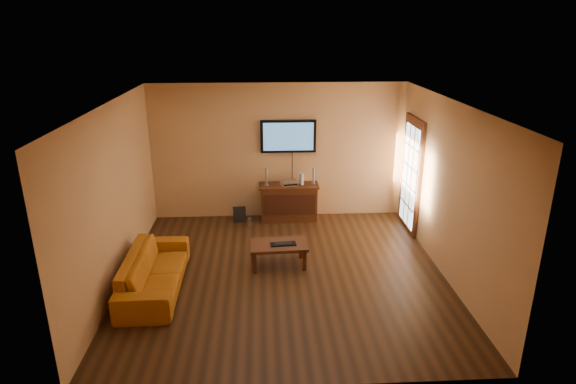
{
  "coord_description": "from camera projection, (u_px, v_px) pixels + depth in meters",
  "views": [
    {
      "loc": [
        -0.32,
        -6.74,
        3.77
      ],
      "look_at": [
        0.1,
        0.8,
        1.1
      ],
      "focal_mm": 30.0,
      "sensor_mm": 36.0,
      "label": 1
    }
  ],
  "objects": [
    {
      "name": "media_console",
      "position": [
        289.0,
        202.0,
        9.64
      ],
      "size": [
        1.18,
        0.45,
        0.74
      ],
      "color": "#3B1C0D",
      "rests_on": "ground"
    },
    {
      "name": "bottle",
      "position": [
        250.0,
        223.0,
        9.33
      ],
      "size": [
        0.07,
        0.07,
        0.21
      ],
      "color": "white",
      "rests_on": "ground"
    },
    {
      "name": "speaker_left",
      "position": [
        266.0,
        178.0,
        9.43
      ],
      "size": [
        0.09,
        0.09,
        0.34
      ],
      "color": "silver",
      "rests_on": "media_console"
    },
    {
      "name": "keyboard",
      "position": [
        283.0,
        244.0,
        7.74
      ],
      "size": [
        0.43,
        0.19,
        0.02
      ],
      "color": "black",
      "rests_on": "coffee_table"
    },
    {
      "name": "game_console",
      "position": [
        301.0,
        178.0,
        9.53
      ],
      "size": [
        0.1,
        0.18,
        0.24
      ],
      "primitive_type": "cube",
      "rotation": [
        0.0,
        0.0,
        0.29
      ],
      "color": "white",
      "rests_on": "media_console"
    },
    {
      "name": "coffee_table",
      "position": [
        278.0,
        247.0,
        7.8
      ],
      "size": [
        0.95,
        0.6,
        0.39
      ],
      "color": "#3B1C0D",
      "rests_on": "ground"
    },
    {
      "name": "television",
      "position": [
        288.0,
        136.0,
        9.38
      ],
      "size": [
        1.09,
        0.08,
        0.64
      ],
      "color": "black",
      "rests_on": "ground"
    },
    {
      "name": "ground_plane",
      "position": [
        285.0,
        274.0,
        7.62
      ],
      "size": [
        5.0,
        5.0,
        0.0
      ],
      "primitive_type": "plane",
      "color": "black",
      "rests_on": "ground"
    },
    {
      "name": "subwoofer",
      "position": [
        239.0,
        215.0,
        9.66
      ],
      "size": [
        0.27,
        0.27,
        0.25
      ],
      "primitive_type": "cube",
      "rotation": [
        0.0,
        0.0,
        0.09
      ],
      "color": "black",
      "rests_on": "ground"
    },
    {
      "name": "sofa",
      "position": [
        154.0,
        265.0,
        7.09
      ],
      "size": [
        0.6,
        1.98,
        0.77
      ],
      "primitive_type": "imported",
      "rotation": [
        0.0,
        0.0,
        1.58
      ],
      "color": "#AD6013",
      "rests_on": "ground"
    },
    {
      "name": "speaker_right",
      "position": [
        314.0,
        176.0,
        9.53
      ],
      "size": [
        0.09,
        0.09,
        0.33
      ],
      "color": "silver",
      "rests_on": "media_console"
    },
    {
      "name": "room_walls",
      "position": [
        282.0,
        161.0,
        7.65
      ],
      "size": [
        5.0,
        5.0,
        5.0
      ],
      "color": "tan",
      "rests_on": "ground"
    },
    {
      "name": "av_receiver",
      "position": [
        289.0,
        183.0,
        9.49
      ],
      "size": [
        0.37,
        0.3,
        0.07
      ],
      "primitive_type": "cube",
      "rotation": [
        0.0,
        0.0,
        0.22
      ],
      "color": "silver",
      "rests_on": "media_console"
    },
    {
      "name": "french_door",
      "position": [
        411.0,
        176.0,
        9.0
      ],
      "size": [
        0.07,
        1.02,
        2.22
      ],
      "color": "#3B1C0D",
      "rests_on": "ground"
    }
  ]
}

